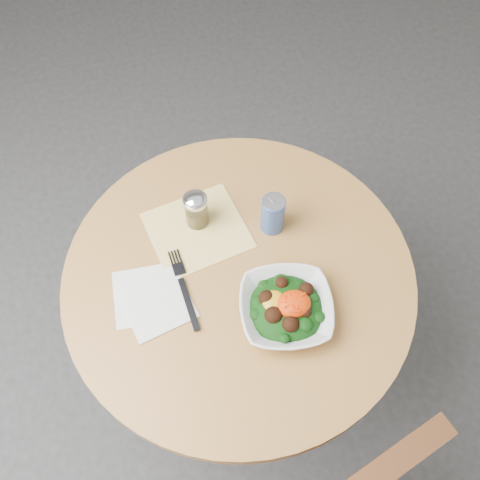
# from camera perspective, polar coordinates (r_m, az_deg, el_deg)

# --- Properties ---
(ground) EXTENTS (6.00, 6.00, 0.00)m
(ground) POSITION_cam_1_polar(r_m,az_deg,el_deg) (2.06, -0.09, -13.04)
(ground) COLOR #2E2E30
(ground) RESTS_ON ground
(table) EXTENTS (0.90, 0.90, 0.75)m
(table) POSITION_cam_1_polar(r_m,az_deg,el_deg) (1.54, -0.12, -6.86)
(table) COLOR black
(table) RESTS_ON ground
(cloth_napkin) EXTENTS (0.28, 0.26, 0.00)m
(cloth_napkin) POSITION_cam_1_polar(r_m,az_deg,el_deg) (1.43, -4.58, 1.04)
(cloth_napkin) COLOR #DCA40B
(cloth_napkin) RESTS_ON table
(paper_napkins) EXTENTS (0.20, 0.21, 0.00)m
(paper_napkins) POSITION_cam_1_polar(r_m,az_deg,el_deg) (1.35, -9.40, -6.25)
(paper_napkins) COLOR silver
(paper_napkins) RESTS_ON table
(salad_bowl) EXTENTS (0.26, 0.26, 0.08)m
(salad_bowl) POSITION_cam_1_polar(r_m,az_deg,el_deg) (1.29, 4.92, -7.25)
(salad_bowl) COLOR silver
(salad_bowl) RESTS_ON table
(fork) EXTENTS (0.03, 0.23, 0.00)m
(fork) POSITION_cam_1_polar(r_m,az_deg,el_deg) (1.35, -6.04, -4.93)
(fork) COLOR black
(fork) RESTS_ON table
(spice_shaker) EXTENTS (0.06, 0.06, 0.12)m
(spice_shaker) POSITION_cam_1_polar(r_m,az_deg,el_deg) (1.40, -4.69, 3.25)
(spice_shaker) COLOR silver
(spice_shaker) RESTS_ON table
(beverage_can) EXTENTS (0.06, 0.06, 0.12)m
(beverage_can) POSITION_cam_1_polar(r_m,az_deg,el_deg) (1.38, 3.52, 2.79)
(beverage_can) COLOR navy
(beverage_can) RESTS_ON table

